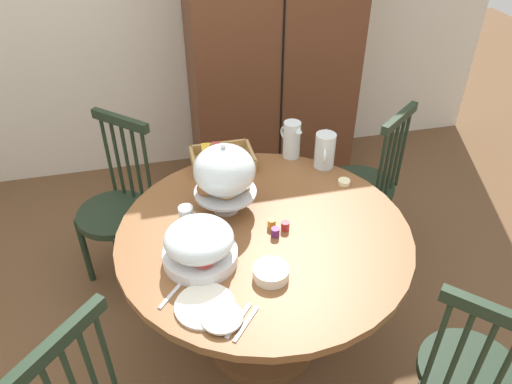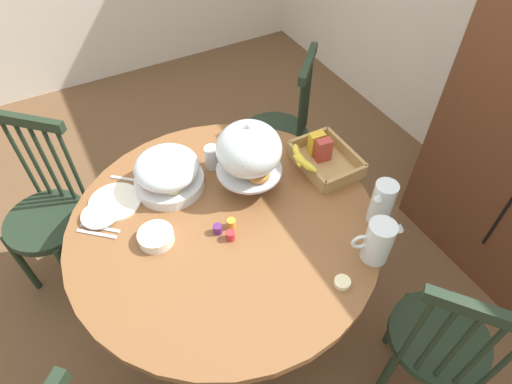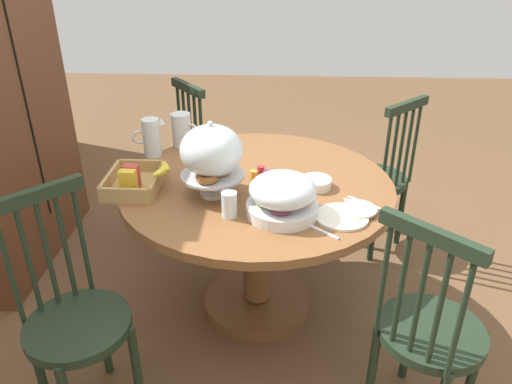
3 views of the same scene
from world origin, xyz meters
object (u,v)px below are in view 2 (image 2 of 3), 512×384
(windsor_chair_by_cabinet, at_px, (279,135))
(milk_pitcher, at_px, (382,204))
(dining_table, at_px, (226,250))
(cereal_bowl, at_px, (156,237))
(cereal_basket, at_px, (321,157))
(windsor_chair_near_window, at_px, (438,343))
(china_plate_large, at_px, (115,202))
(butter_dish, at_px, (342,282))
(drinking_glass, at_px, (212,157))
(china_plate_small, at_px, (100,215))
(windsor_chair_facing_door, at_px, (49,217))
(orange_juice_pitcher, at_px, (378,243))
(pastry_stand_with_dome, at_px, (249,152))
(fruit_platter_covered, at_px, (168,172))

(windsor_chair_by_cabinet, relative_size, milk_pitcher, 4.90)
(dining_table, bearing_deg, cereal_bowl, -98.59)
(cereal_basket, bearing_deg, windsor_chair_near_window, 1.74)
(china_plate_large, bearing_deg, butter_dish, 38.05)
(drinking_glass, bearing_deg, cereal_basket, 62.77)
(china_plate_small, xyz_separation_m, cereal_bowl, (0.22, 0.16, 0.01))
(windsor_chair_facing_door, height_order, orange_juice_pitcher, windsor_chair_facing_door)
(windsor_chair_near_window, bearing_deg, orange_juice_pitcher, -157.10)
(pastry_stand_with_dome, relative_size, orange_juice_pitcher, 1.87)
(china_plate_large, relative_size, drinking_glass, 2.00)
(dining_table, relative_size, butter_dish, 21.23)
(pastry_stand_with_dome, distance_m, cereal_bowl, 0.50)
(orange_juice_pitcher, bearing_deg, drinking_glass, -156.08)
(windsor_chair_facing_door, height_order, cereal_basket, windsor_chair_facing_door)
(pastry_stand_with_dome, xyz_separation_m, orange_juice_pitcher, (0.56, 0.24, -0.11))
(butter_dish, bearing_deg, drinking_glass, -169.07)
(windsor_chair_near_window, bearing_deg, windsor_chair_by_cabinet, 175.89)
(butter_dish, bearing_deg, china_plate_small, -136.80)
(dining_table, height_order, china_plate_large, china_plate_large)
(windsor_chair_near_window, height_order, pastry_stand_with_dome, pastry_stand_with_dome)
(windsor_chair_near_window, relative_size, orange_juice_pitcher, 5.30)
(butter_dish, bearing_deg, orange_juice_pitcher, 103.40)
(dining_table, relative_size, windsor_chair_near_window, 1.31)
(windsor_chair_near_window, xyz_separation_m, milk_pitcher, (-0.46, -0.01, 0.38))
(fruit_platter_covered, bearing_deg, windsor_chair_by_cabinet, 115.13)
(windsor_chair_by_cabinet, height_order, cereal_bowl, windsor_chair_by_cabinet)
(drinking_glass, bearing_deg, windsor_chair_facing_door, -113.96)
(pastry_stand_with_dome, bearing_deg, butter_dish, 5.74)
(fruit_platter_covered, bearing_deg, windsor_chair_facing_door, -123.77)
(fruit_platter_covered, height_order, butter_dish, fruit_platter_covered)
(cereal_bowl, bearing_deg, pastry_stand_with_dome, 101.11)
(milk_pitcher, relative_size, china_plate_large, 0.90)
(orange_juice_pitcher, relative_size, drinking_glass, 1.67)
(windsor_chair_near_window, bearing_deg, china_plate_large, -138.92)
(china_plate_small, xyz_separation_m, drinking_glass, (-0.06, 0.53, 0.04))
(windsor_chair_near_window, bearing_deg, pastry_stand_with_dome, -156.91)
(cereal_basket, bearing_deg, drinking_glass, -117.23)
(cereal_basket, bearing_deg, windsor_chair_by_cabinet, 167.40)
(dining_table, height_order, cereal_basket, cereal_basket)
(cereal_bowl, bearing_deg, milk_pitcher, 68.38)
(dining_table, xyz_separation_m, windsor_chair_by_cabinet, (-0.66, 0.67, -0.09))
(windsor_chair_by_cabinet, xyz_separation_m, cereal_bowl, (0.62, -0.94, 0.31))
(fruit_platter_covered, distance_m, orange_juice_pitcher, 0.90)
(fruit_platter_covered, xyz_separation_m, cereal_basket, (0.20, 0.66, -0.04))
(pastry_stand_with_dome, height_order, milk_pitcher, pastry_stand_with_dome)
(windsor_chair_near_window, bearing_deg, fruit_platter_covered, -146.74)
(fruit_platter_covered, height_order, orange_juice_pitcher, orange_juice_pitcher)
(milk_pitcher, distance_m, china_plate_large, 1.10)
(milk_pitcher, relative_size, butter_dish, 3.32)
(pastry_stand_with_dome, height_order, china_plate_large, pastry_stand_with_dome)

